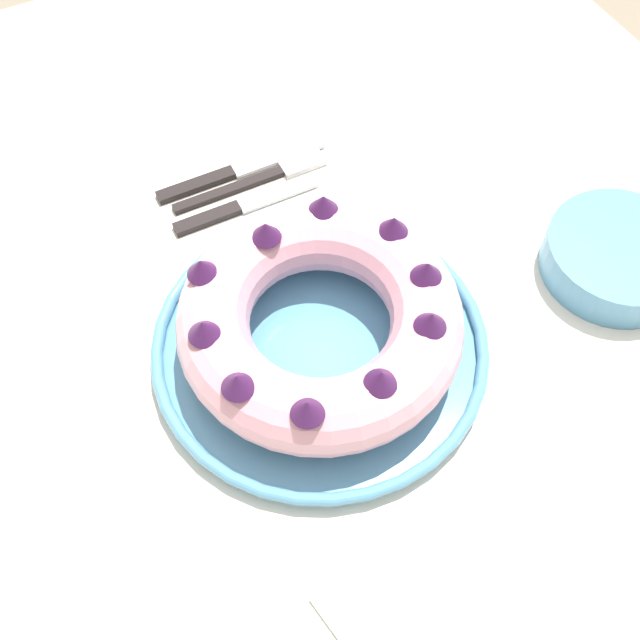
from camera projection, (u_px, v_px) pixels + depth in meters
name	position (u px, v px, depth m)	size (l,w,h in m)	color
ground_plane	(326.00, 552.00, 1.39)	(8.00, 8.00, 0.00)	gray
dining_table	(331.00, 376.00, 0.81)	(1.33, 1.14, 0.78)	silver
serving_dish	(320.00, 345.00, 0.72)	(0.32, 0.32, 0.02)	#518EB2
bundt_cake	(320.00, 319.00, 0.68)	(0.26, 0.26, 0.08)	#E09EAD
fork	(262.00, 178.00, 0.85)	(0.02, 0.18, 0.01)	black
serving_knife	(231.00, 173.00, 0.85)	(0.02, 0.20, 0.01)	black
cake_knife	(237.00, 208.00, 0.82)	(0.02, 0.17, 0.01)	black
side_bowl	(617.00, 257.00, 0.76)	(0.15, 0.15, 0.04)	#518EB2
napkin	(398.00, 630.00, 0.59)	(0.12, 0.08, 0.00)	#B2D1B7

